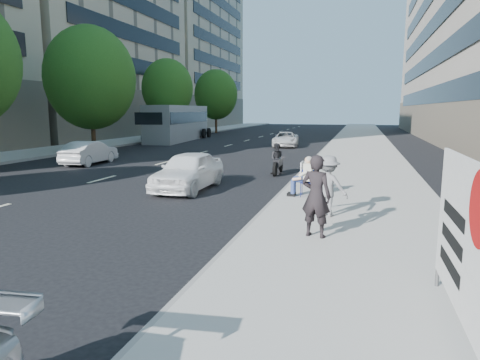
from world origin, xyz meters
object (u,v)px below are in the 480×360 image
(jogger, at_px, (328,186))
(pedestrian_woman, at_px, (316,196))
(protest_banner, at_px, (463,237))
(white_sedan_mid, at_px, (89,153))
(white_sedan_far, at_px, (286,139))
(motorcycle, at_px, (278,160))
(seated_protester, at_px, (304,174))
(bus, at_px, (179,123))
(white_sedan_near, at_px, (188,171))

(jogger, distance_m, pedestrian_woman, 1.96)
(protest_banner, distance_m, white_sedan_mid, 21.01)
(pedestrian_woman, bearing_deg, white_sedan_far, -64.14)
(jogger, height_order, motorcycle, jogger)
(seated_protester, relative_size, motorcycle, 0.64)
(pedestrian_woman, height_order, motorcycle, pedestrian_woman)
(pedestrian_woman, xyz_separation_m, bus, (-15.96, 28.85, 0.58))
(motorcycle, distance_m, bus, 23.21)
(white_sedan_mid, relative_size, motorcycle, 1.87)
(seated_protester, distance_m, white_sedan_far, 20.56)
(protest_banner, distance_m, white_sedan_far, 29.11)
(bus, bearing_deg, jogger, -64.39)
(white_sedan_mid, relative_size, white_sedan_far, 0.91)
(seated_protester, height_order, white_sedan_far, seated_protester)
(seated_protester, relative_size, pedestrian_woman, 0.72)
(protest_banner, xyz_separation_m, white_sedan_far, (-6.98, 28.24, -0.82))
(white_sedan_mid, bearing_deg, protest_banner, 133.88)
(jogger, height_order, white_sedan_mid, jogger)
(motorcycle, xyz_separation_m, bus, (-13.26, 19.02, 1.00))
(jogger, distance_m, bus, 31.34)
(white_sedan_near, bearing_deg, pedestrian_woman, -44.93)
(jogger, xyz_separation_m, white_sedan_mid, (-13.30, 8.72, -0.32))
(protest_banner, bearing_deg, white_sedan_mid, 136.77)
(white_sedan_near, bearing_deg, bus, 114.95)
(protest_banner, xyz_separation_m, white_sedan_mid, (-15.30, 14.38, -0.77))
(white_sedan_mid, height_order, bus, bus)
(jogger, height_order, white_sedan_near, jogger)
(jogger, height_order, white_sedan_far, jogger)
(pedestrian_woman, bearing_deg, white_sedan_near, -30.66)
(jogger, distance_m, white_sedan_far, 23.13)
(pedestrian_woman, bearing_deg, seated_protester, -64.73)
(white_sedan_near, bearing_deg, white_sedan_far, 89.43)
(white_sedan_far, height_order, motorcycle, motorcycle)
(jogger, relative_size, pedestrian_woman, 0.88)
(white_sedan_far, relative_size, bus, 0.34)
(white_sedan_far, xyz_separation_m, bus, (-11.11, 4.30, 1.05))
(motorcycle, bearing_deg, white_sedan_near, -119.69)
(white_sedan_near, distance_m, white_sedan_far, 19.31)
(seated_protester, height_order, protest_banner, protest_banner)
(seated_protester, distance_m, motorcycle, 5.76)
(seated_protester, height_order, jogger, jogger)
(white_sedan_near, distance_m, bus, 25.97)
(seated_protester, distance_m, bus, 28.78)
(white_sedan_near, height_order, bus, bus)
(seated_protester, bearing_deg, white_sedan_near, 168.93)
(pedestrian_woman, height_order, protest_banner, protest_banner)
(motorcycle, bearing_deg, protest_banner, -71.68)
(pedestrian_woman, distance_m, protest_banner, 4.28)
(white_sedan_mid, xyz_separation_m, motorcycle, (10.47, -0.85, 0.01))
(jogger, relative_size, bus, 0.13)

